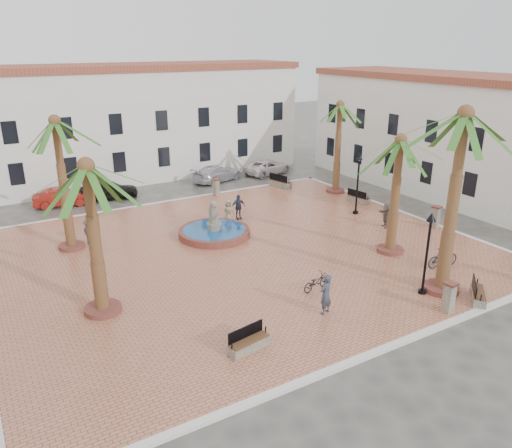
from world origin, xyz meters
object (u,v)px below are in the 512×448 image
(fountain, at_px, (214,231))
(bollard_e, at_px, (436,217))
(lamppost_s, at_px, (429,240))
(car_black, at_px, (109,190))
(bench_s, at_px, (249,344))
(car_white, at_px, (268,167))
(palm_sw, at_px, (88,186))
(bench_e, at_px, (358,199))
(pedestrian_fountain_b, at_px, (238,207))
(bollard_n, at_px, (216,187))
(palm_ne, at_px, (340,115))
(car_silver, at_px, (217,173))
(car_red, at_px, (62,197))
(pedestrian_fountain_a, at_px, (228,211))
(bollard_se, at_px, (449,297))
(palm_e, at_px, (399,154))
(bicycle_a, at_px, (316,282))
(bench_ne, at_px, (280,183))
(pedestrian_north, at_px, (89,232))
(palm_nw, at_px, (57,136))
(bench_se, at_px, (478,295))
(cyclist_a, at_px, (326,294))
(lamppost_e, at_px, (358,173))
(palm_s, at_px, (463,135))
(litter_bin, at_px, (442,279))
(bicycle_b, at_px, (443,258))

(fountain, distance_m, bollard_e, 13.90)
(lamppost_s, distance_m, car_black, 24.40)
(bench_s, xyz_separation_m, car_white, (15.22, 23.03, 0.23))
(palm_sw, xyz_separation_m, car_black, (4.86, 16.89, -5.09))
(bench_e, distance_m, pedestrian_fountain_b, 9.39)
(fountain, xyz_separation_m, bollard_n, (3.86, 7.48, 0.37))
(palm_ne, bearing_deg, bench_s, -137.61)
(palm_ne, height_order, bench_e, palm_ne)
(bollard_e, relative_size, car_silver, 0.30)
(car_red, bearing_deg, fountain, -139.58)
(bollard_n, relative_size, pedestrian_fountain_a, 0.86)
(bollard_se, bearing_deg, pedestrian_fountain_a, 100.93)
(palm_e, bearing_deg, palm_sw, 174.38)
(pedestrian_fountain_b, bearing_deg, car_red, 138.24)
(bollard_se, xyz_separation_m, bicycle_a, (-3.68, 4.55, -0.31))
(bench_e, distance_m, bench_ne, 6.94)
(bicycle_a, distance_m, pedestrian_north, 13.70)
(palm_nw, xyz_separation_m, bench_se, (14.59, -15.75, -6.14))
(palm_nw, xyz_separation_m, pedestrian_fountain_b, (10.58, -0.47, -5.56))
(cyclist_a, bearing_deg, lamppost_e, -154.91)
(palm_s, bearing_deg, bollard_e, 42.51)
(lamppost_e, bearing_deg, bollard_se, -114.14)
(palm_s, relative_size, bicycle_a, 5.48)
(bollard_e, distance_m, litter_bin, 8.36)
(bench_e, relative_size, lamppost_s, 0.47)
(palm_ne, bearing_deg, palm_s, -111.99)
(palm_s, bearing_deg, lamppost_e, 69.03)
(bollard_e, xyz_separation_m, car_black, (-15.91, 17.09, -0.16))
(car_black, relative_size, car_white, 0.93)
(fountain, distance_m, bollard_se, 14.13)
(palm_ne, distance_m, bollard_n, 10.68)
(bench_s, bearing_deg, litter_bin, -10.51)
(lamppost_s, distance_m, cyclist_a, 5.42)
(palm_ne, height_order, bench_ne, palm_ne)
(car_white, bearing_deg, car_black, 78.87)
(car_white, bearing_deg, pedestrian_north, 104.44)
(fountain, relative_size, pedestrian_fountain_a, 2.83)
(bollard_n, xyz_separation_m, bicycle_b, (4.36, -17.57, -0.13))
(bench_e, height_order, litter_bin, bench_e)
(car_black, bearing_deg, bicycle_b, -140.11)
(bench_ne, distance_m, bollard_n, 5.60)
(bench_se, relative_size, pedestrian_north, 1.08)
(bench_ne, bearing_deg, bollard_se, 153.29)
(bollard_se, bearing_deg, lamppost_e, 65.86)
(litter_bin, height_order, car_silver, car_silver)
(bollard_e, xyz_separation_m, cyclist_a, (-12.55, -4.85, 0.18))
(bollard_se, bearing_deg, bench_e, 62.42)
(litter_bin, distance_m, bicycle_a, 6.12)
(bollard_e, bearing_deg, fountain, 155.14)
(bicycle_a, bearing_deg, pedestrian_fountain_b, -17.65)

